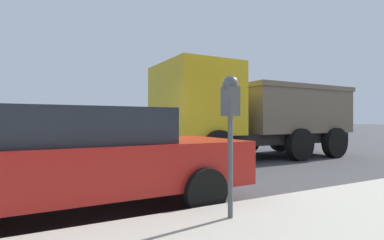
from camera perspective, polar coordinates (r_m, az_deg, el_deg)
ground_plane at (r=5.96m, az=-12.06°, el=-12.64°), size 220.00×220.00×0.00m
parking_meter at (r=3.51m, az=7.30°, el=2.10°), size 0.21×0.19×1.65m
car_red at (r=4.55m, az=-21.22°, el=-6.53°), size 2.16×4.84×1.47m
dump_truck at (r=10.64m, az=11.69°, el=1.38°), size 2.96×7.09×3.03m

